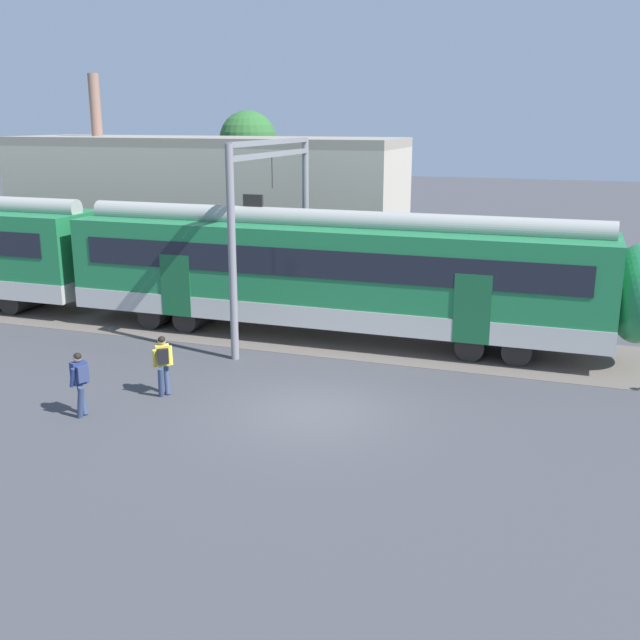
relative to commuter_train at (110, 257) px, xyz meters
The scene contains 8 objects.
ground_plane 12.36m from the commuter_train, 32.55° to the right, with size 160.00×160.00×0.00m, color #424247.
track_bed 3.35m from the commuter_train, behind, with size 80.00×4.40×0.01m, color #605951.
commuter_train is the anchor object (origin of this frame).
pedestrian_navy 10.04m from the commuter_train, 60.42° to the right, with size 0.57×0.66×1.67m.
pedestrian_yellow 9.17m from the commuter_train, 47.76° to the right, with size 0.51×0.71×1.67m.
catenary_gantry 6.84m from the commuter_train, ahead, with size 0.24×6.64×6.53m.
background_building 7.57m from the commuter_train, 90.09° to the left, with size 18.09×5.00×9.20m.
street_tree_left 13.74m from the commuter_train, 91.26° to the left, with size 2.94×2.94×7.61m.
Camera 1 is at (5.94, -16.64, 7.19)m, focal length 42.00 mm.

